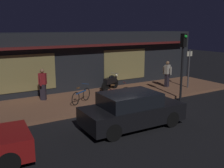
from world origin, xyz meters
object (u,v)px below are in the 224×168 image
(bicycle_parked, at_px, (81,96))
(person_photographer, at_px, (43,84))
(traffic_light_pole, at_px, (183,55))
(sign_post, at_px, (189,66))
(parked_car_far, at_px, (132,110))
(person_bystander, at_px, (167,73))
(bicycle_extra, at_px, (117,93))
(motorcycle, at_px, (110,82))

(bicycle_parked, relative_size, person_photographer, 0.85)
(traffic_light_pole, bearing_deg, sign_post, 35.31)
(sign_post, xyz_separation_m, traffic_light_pole, (-2.26, -1.60, 0.97))
(person_photographer, bearing_deg, parked_car_far, -69.13)
(bicycle_parked, height_order, person_photographer, person_photographer)
(traffic_light_pole, height_order, parked_car_far, traffic_light_pole)
(person_bystander, bearing_deg, bicycle_extra, -167.72)
(sign_post, relative_size, parked_car_far, 0.58)
(person_photographer, relative_size, sign_post, 0.70)
(bicycle_parked, distance_m, person_bystander, 6.28)
(bicycle_extra, bearing_deg, person_photographer, 149.13)
(motorcycle, distance_m, bicycle_extra, 2.33)
(person_bystander, xyz_separation_m, traffic_light_pole, (-1.24, -2.43, 1.45))
(person_photographer, bearing_deg, sign_post, -12.03)
(sign_post, bearing_deg, bicycle_extra, -178.65)
(person_photographer, xyz_separation_m, parked_car_far, (1.99, -5.23, -0.32))
(bicycle_extra, xyz_separation_m, parked_car_far, (-1.34, -3.23, 0.20))
(motorcycle, relative_size, sign_post, 0.66)
(person_photographer, bearing_deg, bicycle_extra, -30.87)
(motorcycle, xyz_separation_m, parked_car_far, (-2.23, -5.38, 0.06))
(motorcycle, relative_size, bicycle_extra, 0.97)
(motorcycle, distance_m, sign_post, 5.04)
(bicycle_extra, bearing_deg, parked_car_far, -112.55)
(bicycle_extra, xyz_separation_m, person_bystander, (4.40, 0.96, 0.52))
(sign_post, distance_m, parked_car_far, 7.60)
(person_bystander, relative_size, sign_post, 0.70)
(traffic_light_pole, bearing_deg, person_photographer, 151.88)
(person_bystander, distance_m, sign_post, 1.40)
(bicycle_parked, xyz_separation_m, bicycle_extra, (1.84, -0.49, 0.00))
(person_photographer, xyz_separation_m, sign_post, (8.76, -1.87, 0.48))
(sign_post, distance_m, traffic_light_pole, 2.94)
(bicycle_extra, distance_m, traffic_light_pole, 4.00)
(person_bystander, relative_size, parked_car_far, 0.40)
(parked_car_far, bearing_deg, traffic_light_pole, 21.33)
(bicycle_extra, distance_m, parked_car_far, 3.51)
(parked_car_far, bearing_deg, bicycle_extra, 67.45)
(motorcycle, distance_m, traffic_light_pole, 4.65)
(bicycle_parked, xyz_separation_m, sign_post, (7.26, -0.36, 1.00))
(person_photographer, distance_m, sign_post, 8.97)
(motorcycle, distance_m, person_bystander, 3.73)
(traffic_light_pole, bearing_deg, bicycle_extra, 154.94)
(motorcycle, bearing_deg, person_bystander, -18.69)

